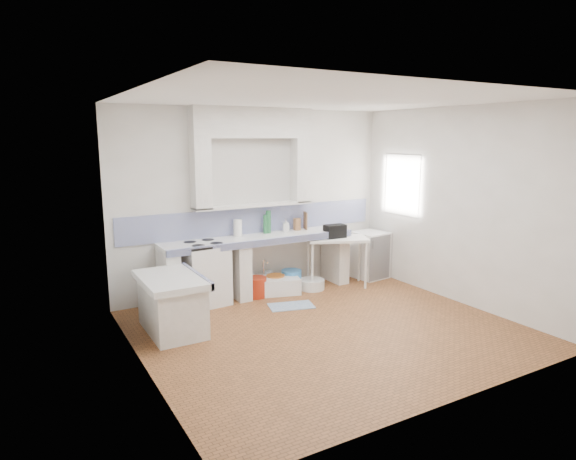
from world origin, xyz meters
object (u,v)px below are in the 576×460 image
stove (204,275)px  side_table (336,262)px  sink (269,286)px  fridge (370,255)px

stove → side_table: bearing=-10.5°
sink → side_table: (1.13, -0.19, 0.29)m
stove → fridge: (2.94, -0.10, -0.04)m
fridge → sink: bearing=170.2°
side_table → fridge: (0.78, 0.11, -0.00)m
stove → side_table: size_ratio=0.90×
sink → fridge: bearing=13.6°
stove → side_table: stove is taller
stove → sink: stove is taller
stove → sink: (1.03, -0.02, -0.32)m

